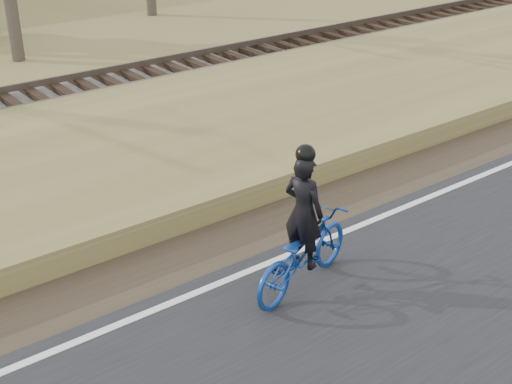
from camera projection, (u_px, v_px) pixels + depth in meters
ground at (433, 207)px, 12.12m from camera, size 120.00×120.00×0.00m
edge_line at (424, 199)px, 12.23m from camera, size 120.00×0.12×0.01m
shoulder at (381, 182)px, 12.97m from camera, size 120.00×1.60×0.04m
embankment at (278, 125)px, 15.02m from camera, size 120.00×5.00×0.44m
ballast at (182, 82)px, 17.73m from camera, size 120.00×3.00×0.45m
railroad at (181, 70)px, 17.59m from camera, size 120.00×2.40×0.29m
cyclist at (303, 244)px, 9.56m from camera, size 2.15×1.22×2.10m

